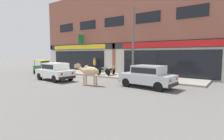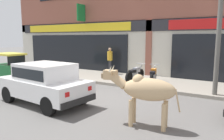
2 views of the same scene
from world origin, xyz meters
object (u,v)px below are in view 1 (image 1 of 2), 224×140
at_px(cow, 89,71).
at_px(car_1, 55,71).
at_px(car_0, 148,75).
at_px(auto_rickshaw, 43,68).
at_px(utility_pole, 133,43).
at_px(motorcycle_0, 103,70).
at_px(motorcycle_1, 111,71).
at_px(pedestrian, 95,63).

relative_size(cow, car_1, 0.58).
bearing_deg(car_0, auto_rickshaw, 178.39).
bearing_deg(utility_pole, cow, -107.45).
height_order(car_1, auto_rickshaw, auto_rickshaw).
relative_size(car_0, motorcycle_0, 2.05).
distance_m(car_1, utility_pole, 6.89).
distance_m(car_1, motorcycle_1, 5.33).
height_order(car_0, motorcycle_0, car_0).
xyz_separation_m(motorcycle_1, utility_pole, (2.87, -0.83, 2.59)).
distance_m(auto_rickshaw, motorcycle_1, 7.64).
relative_size(cow, utility_pole, 0.36).
height_order(car_1, utility_pole, utility_pole).
relative_size(car_1, motorcycle_0, 2.04).
bearing_deg(cow, car_0, 24.10).
distance_m(motorcycle_1, pedestrian, 3.74).
bearing_deg(motorcycle_1, utility_pole, -16.14).
distance_m(cow, pedestrian, 8.02).
height_order(cow, pedestrian, pedestrian).
bearing_deg(car_0, motorcycle_0, 153.16).
relative_size(auto_rickshaw, utility_pole, 0.34).
relative_size(car_0, utility_pole, 0.62).
height_order(car_1, motorcycle_0, car_1).
relative_size(auto_rickshaw, pedestrian, 1.26).
distance_m(car_1, motorcycle_0, 4.96).
xyz_separation_m(car_1, pedestrian, (-1.14, 6.24, 0.31)).
bearing_deg(auto_rickshaw, motorcycle_0, 24.71).
bearing_deg(motorcycle_1, car_0, -31.22).
distance_m(motorcycle_0, utility_pole, 4.69).
height_order(motorcycle_0, motorcycle_1, same).
bearing_deg(utility_pole, motorcycle_0, 168.35).
relative_size(cow, auto_rickshaw, 1.06).
xyz_separation_m(motorcycle_0, utility_pole, (3.83, -0.79, 2.59)).
bearing_deg(auto_rickshaw, utility_pole, 11.50).
bearing_deg(pedestrian, motorcycle_1, -22.58).
bearing_deg(cow, motorcycle_1, 108.30).
height_order(auto_rickshaw, utility_pole, utility_pole).
height_order(motorcycle_0, pedestrian, pedestrian).
xyz_separation_m(cow, auto_rickshaw, (-8.69, 1.99, -0.35)).
bearing_deg(car_1, motorcycle_1, 64.88).
xyz_separation_m(car_1, motorcycle_1, (2.26, 4.82, -0.29)).
height_order(cow, motorcycle_0, cow).
bearing_deg(auto_rickshaw, cow, -12.93).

